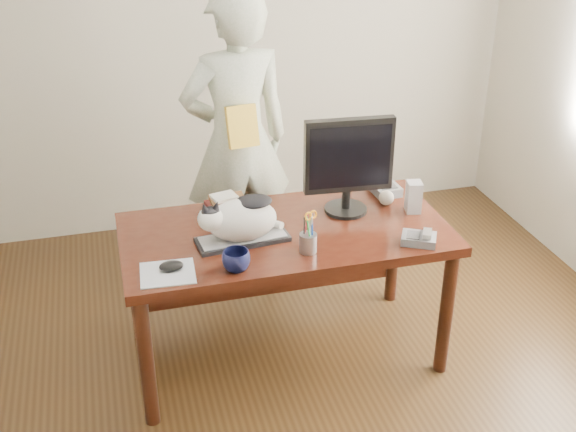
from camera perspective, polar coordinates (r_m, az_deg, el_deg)
The scene contains 16 objects.
room at distance 2.75m, azimuth 2.98°, elevation 4.15°, with size 4.50×4.50×4.50m.
desk at distance 3.67m, azimuth -0.52°, elevation -2.54°, with size 1.60×0.80×0.75m.
keyboard at distance 3.43m, azimuth -3.60°, elevation -1.82°, with size 0.45×0.21×0.03m.
cat at distance 3.37m, azimuth -3.86°, elevation -0.20°, with size 0.43×0.25×0.24m.
monitor at distance 3.59m, azimuth 4.81°, elevation 4.35°, with size 0.45×0.24×0.51m.
pen_cup at distance 3.32m, azimuth 1.61°, elevation -1.95°, with size 0.11×0.11×0.21m.
mousepad at distance 3.22m, azimuth -9.49°, elevation -4.47°, with size 0.25×0.23×0.01m.
mouse at distance 3.23m, azimuth -9.21°, elevation -3.92°, with size 0.11×0.08×0.04m.
coffee_mug at distance 3.19m, azimuth -4.12°, elevation -3.55°, with size 0.12×0.12×0.10m, color black.
phone at distance 3.46m, azimuth 10.36°, elevation -1.73°, with size 0.20×0.18×0.07m.
speaker at distance 3.73m, azimuth 9.90°, elevation 1.51°, with size 0.09×0.10×0.16m.
baseball at distance 3.79m, azimuth 7.78°, elevation 1.44°, with size 0.08×0.08×0.08m.
book_stack at distance 3.74m, azimuth -4.88°, elevation 1.08°, with size 0.22×0.17×0.07m.
calculator at distance 3.93m, azimuth 7.64°, elevation 2.20°, with size 0.14×0.19×0.05m.
person at distance 4.21m, azimuth -4.05°, elevation 5.87°, with size 0.65×0.43×1.79m, color silver.
held_book at distance 4.00m, azimuth -3.63°, elevation 7.08°, with size 0.18×0.12×0.24m.
Camera 1 is at (-0.79, -2.40, 2.44)m, focal length 45.00 mm.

